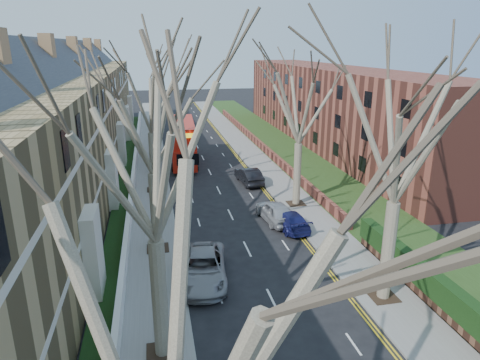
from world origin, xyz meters
TOP-DOWN VIEW (x-y plane):
  - pavement_left at (-6.00, 39.00)m, footprint 3.00×102.00m
  - pavement_right at (6.00, 39.00)m, footprint 3.00×102.00m
  - terrace_left at (-13.65, 31.00)m, footprint 9.70×78.00m
  - flats_right at (17.46, 43.00)m, footprint 13.97×54.00m
  - front_wall_left at (-7.65, 31.00)m, footprint 0.30×78.00m
  - grass_verge_right at (10.50, 39.00)m, footprint 6.00×102.00m
  - tree_left_near at (-5.70, -4.00)m, footprint 9.80×9.80m
  - tree_left_mid at (-5.70, 6.00)m, footprint 10.50×10.50m
  - tree_left_far at (-5.70, 16.00)m, footprint 10.15×10.15m
  - tree_left_dist at (-5.70, 28.00)m, footprint 10.50×10.50m
  - tree_right_mid at (5.70, 8.00)m, footprint 10.50×10.50m
  - tree_right_far at (5.70, 22.00)m, footprint 10.15×10.15m
  - double_decker_bus at (-2.31, 37.36)m, footprint 3.18×11.00m
  - car_left_far at (-3.28, 11.72)m, footprint 3.35×5.99m
  - car_right_near at (3.70, 17.62)m, footprint 2.24×4.59m
  - car_right_mid at (3.07, 19.07)m, footprint 2.40×4.81m
  - car_right_far at (3.16, 28.45)m, footprint 2.05×4.76m

SIDE VIEW (x-z plane):
  - pavement_left at x=-6.00m, z-range 0.00..0.12m
  - pavement_right at x=6.00m, z-range 0.00..0.12m
  - grass_verge_right at x=10.50m, z-range 0.12..0.18m
  - front_wall_left at x=-7.65m, z-range 0.12..1.12m
  - car_right_near at x=3.70m, z-range 0.00..1.28m
  - car_right_far at x=3.16m, z-range 0.00..1.52m
  - car_right_mid at x=3.07m, z-range 0.00..1.57m
  - car_left_far at x=-3.28m, z-range 0.00..1.58m
  - double_decker_bus at x=-2.31m, z-range -0.04..4.52m
  - flats_right at x=17.46m, z-range -0.02..9.98m
  - terrace_left at x=-13.65m, z-range -1.27..12.33m
  - tree_left_near at x=-5.70m, z-range 2.06..15.79m
  - tree_left_far at x=-5.70m, z-range 2.13..16.35m
  - tree_right_far at x=5.70m, z-range 2.13..16.35m
  - tree_left_mid at x=-5.70m, z-range 2.20..16.91m
  - tree_right_mid at x=5.70m, z-range 2.20..16.91m
  - tree_left_dist at x=-5.70m, z-range 2.20..16.91m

